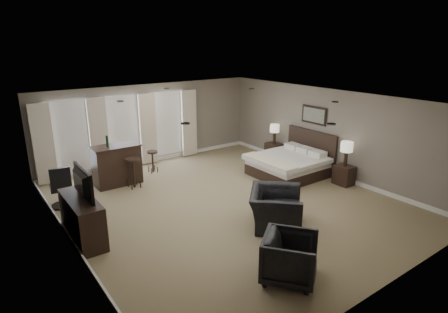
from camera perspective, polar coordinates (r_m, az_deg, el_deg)
room at (r=9.08m, az=0.46°, el=0.37°), size 7.60×8.60×2.64m
window_bay at (r=12.16m, az=-15.03°, el=3.70°), size 5.25×0.20×2.30m
bed at (r=11.29m, az=9.39°, el=0.05°), size 2.00×1.91×1.27m
nightstand_near at (r=11.18m, az=17.81°, el=-2.70°), size 0.42×0.51×0.56m
nightstand_far at (r=12.98m, az=7.58°, el=0.79°), size 0.43×0.52×0.57m
lamp_near at (r=10.99m, az=18.11°, el=0.37°), size 0.34×0.34×0.70m
lamp_far at (r=12.82m, az=7.69°, el=3.42°), size 0.32×0.32×0.66m
wall_art at (r=11.83m, az=13.52°, el=6.16°), size 0.04×0.96×0.56m
dresser at (r=8.26m, az=-20.77°, el=-8.92°), size 0.51×1.58×0.91m
tv at (r=8.05m, az=-21.17°, el=-5.53°), size 0.63×1.09×0.14m
armchair_near at (r=8.33m, az=7.88°, el=-6.95°), size 1.46×1.47×1.10m
armchair_far at (r=6.66m, az=10.02°, el=-14.64°), size 1.20×1.19×0.91m
bar_counter at (r=11.00m, az=-16.01°, el=-1.22°), size 1.32×0.69×1.15m
bar_stool_left at (r=10.67m, az=-13.61°, el=-2.46°), size 0.41×0.41×0.85m
bar_stool_right at (r=11.79m, az=-10.82°, el=-0.79°), size 0.41×0.41×0.68m
desk_chair at (r=10.00m, az=-23.61°, el=-4.15°), size 0.61×0.61×1.07m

